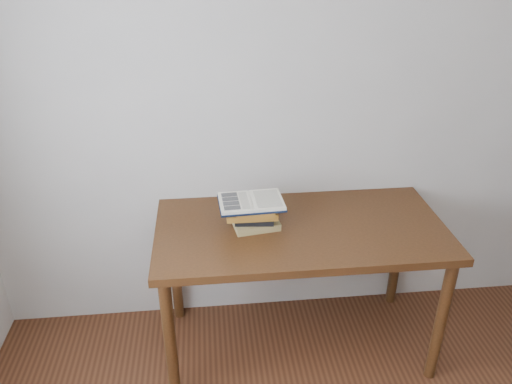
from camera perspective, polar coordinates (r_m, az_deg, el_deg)
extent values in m
cube|color=#ADAAA4|center=(2.69, 5.27, 9.54)|extent=(3.50, 0.04, 2.60)
cube|color=#482712|center=(2.57, 5.13, -4.35)|extent=(1.48, 0.74, 0.04)
cylinder|color=#482712|center=(2.54, -9.79, -16.52)|extent=(0.06, 0.06, 0.75)
cylinder|color=#482712|center=(2.78, 20.37, -13.68)|extent=(0.06, 0.06, 0.75)
cylinder|color=#482712|center=(3.02, -9.24, -8.32)|extent=(0.06, 0.06, 0.75)
cylinder|color=#482712|center=(3.22, 15.86, -6.61)|extent=(0.06, 0.06, 0.75)
cube|color=olive|center=(2.55, -0.03, -3.55)|extent=(0.25, 0.19, 0.04)
cube|color=black|center=(2.53, -0.20, -2.90)|extent=(0.21, 0.16, 0.03)
cube|color=#A75526|center=(2.52, -0.53, -2.25)|extent=(0.26, 0.16, 0.03)
cube|color=#A75526|center=(2.48, -0.14, -1.88)|extent=(0.20, 0.17, 0.03)
cube|color=black|center=(2.49, -0.56, -1.29)|extent=(0.33, 0.24, 0.01)
cube|color=beige|center=(2.48, -2.41, -1.19)|extent=(0.16, 0.22, 0.01)
cube|color=beige|center=(2.50, 1.27, -0.91)|extent=(0.16, 0.22, 0.01)
cylinder|color=beige|center=(2.49, -0.56, -1.08)|extent=(0.02, 0.21, 0.01)
cube|color=black|center=(2.53, -3.08, -0.30)|extent=(0.08, 0.04, 0.00)
cube|color=black|center=(2.49, -2.97, -0.79)|extent=(0.08, 0.04, 0.00)
cube|color=black|center=(2.45, -2.85, -1.29)|extent=(0.08, 0.04, 0.00)
cube|color=black|center=(2.41, -2.73, -1.81)|extent=(0.08, 0.04, 0.00)
cube|color=silver|center=(2.48, -1.35, -0.94)|extent=(0.05, 0.18, 0.00)
cube|color=silver|center=(2.49, 1.34, -0.73)|extent=(0.13, 0.19, 0.00)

